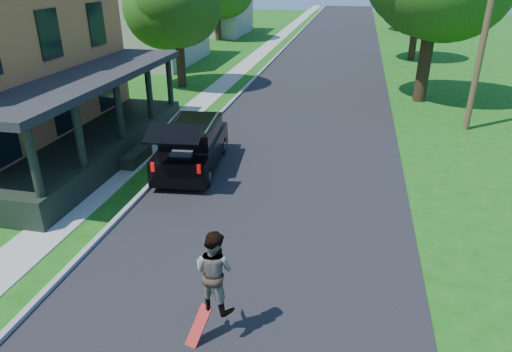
# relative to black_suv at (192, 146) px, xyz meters

# --- Properties ---
(ground) EXTENTS (140.00, 140.00, 0.00)m
(ground) POSITION_rel_black_suv_xyz_m (3.20, -5.97, -0.83)
(ground) COLOR #144E0F
(ground) RESTS_ON ground
(street) EXTENTS (8.00, 120.00, 0.02)m
(street) POSITION_rel_black_suv_xyz_m (3.20, 14.03, -0.83)
(street) COLOR black
(street) RESTS_ON ground
(curb) EXTENTS (0.15, 120.00, 0.12)m
(curb) POSITION_rel_black_suv_xyz_m (-0.85, 14.03, -0.83)
(curb) COLOR gray
(curb) RESTS_ON ground
(sidewalk) EXTENTS (1.30, 120.00, 0.03)m
(sidewalk) POSITION_rel_black_suv_xyz_m (-2.40, 14.03, -0.83)
(sidewalk) COLOR gray
(sidewalk) RESTS_ON ground
(front_walk) EXTENTS (6.50, 1.20, 0.03)m
(front_walk) POSITION_rel_black_suv_xyz_m (-6.30, 0.03, -0.83)
(front_walk) COLOR gray
(front_walk) RESTS_ON ground
(neighbor_house_mid) EXTENTS (12.78, 12.78, 8.30)m
(neighbor_house_mid) POSITION_rel_black_suv_xyz_m (-10.30, 18.03, 3.36)
(neighbor_house_mid) COLOR #A09E8E
(neighbor_house_mid) RESTS_ON ground
(black_suv) EXTENTS (2.23, 4.80, 2.16)m
(black_suv) POSITION_rel_black_suv_xyz_m (0.00, 0.00, 0.00)
(black_suv) COLOR black
(black_suv) RESTS_ON ground
(skateboarder) EXTENTS (0.95, 0.84, 1.62)m
(skateboarder) POSITION_rel_black_suv_xyz_m (3.09, -7.45, 0.63)
(skateboarder) COLOR black
(skateboarder) RESTS_ON ground
(skateboard) EXTENTS (0.49, 0.51, 0.81)m
(skateboard) POSITION_rel_black_suv_xyz_m (2.82, -7.74, -0.52)
(skateboard) COLOR #A7110E
(skateboard) RESTS_ON ground
(utility_pole_near) EXTENTS (1.60, 0.31, 9.67)m
(utility_pole_near) POSITION_rel_black_suv_xyz_m (10.20, 6.52, 4.15)
(utility_pole_near) COLOR brown
(utility_pole_near) RESTS_ON ground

